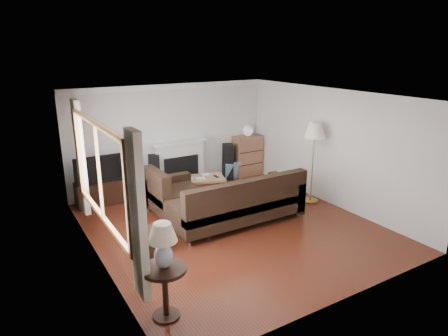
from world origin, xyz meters
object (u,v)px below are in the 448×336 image
bookshelf (248,156)px  sectional_sofa (237,200)px  side_table (165,292)px  floor_lamp (313,163)px  coffee_table (199,187)px  tv_stand (100,193)px

bookshelf → sectional_sofa: 3.08m
bookshelf → side_table: bearing=-134.1°
bookshelf → sectional_sofa: bearing=-128.3°
sectional_sofa → floor_lamp: size_ratio=1.60×
bookshelf → floor_lamp: (0.12, -2.33, 0.36)m
sectional_sofa → coffee_table: (0.05, 1.67, -0.24)m
floor_lamp → side_table: bearing=-154.9°
tv_stand → floor_lamp: size_ratio=0.57×
bookshelf → coffee_table: size_ratio=0.93×
coffee_table → floor_lamp: size_ratio=0.64×
tv_stand → sectional_sofa: bearing=-49.6°
tv_stand → bookshelf: 3.93m
tv_stand → side_table: 4.34m
side_table → tv_stand: bearing=86.0°
sectional_sofa → coffee_table: 1.69m
tv_stand → coffee_table: tv_stand is taller
bookshelf → sectional_sofa: size_ratio=0.37×
tv_stand → floor_lamp: bearing=-29.5°
tv_stand → floor_lamp: 4.69m
bookshelf → floor_lamp: bearing=-87.1°
bookshelf → side_table: size_ratio=1.51×
sectional_sofa → side_table: sectional_sofa is taller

